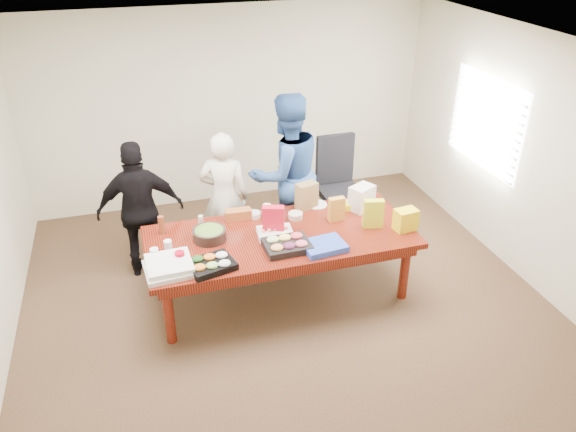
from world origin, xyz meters
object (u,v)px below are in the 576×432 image
object	(u,v)px
office_chair	(340,189)
person_center	(225,197)
salad_bowl	(209,235)
sheet_cake	(275,233)
conference_table	(281,265)
person_right	(286,174)

from	to	relation	value
office_chair	person_center	bearing A→B (deg)	-174.18
office_chair	salad_bowl	world-z (taller)	office_chair
office_chair	sheet_cake	size ratio (longest dim) A/B	3.32
office_chair	person_center	size ratio (longest dim) A/B	0.75
person_center	sheet_cake	world-z (taller)	person_center
conference_table	person_center	world-z (taller)	person_center
conference_table	person_center	distance (m)	1.11
conference_table	person_right	bearing A→B (deg)	70.27
salad_bowl	sheet_cake	bearing A→B (deg)	-10.68
conference_table	office_chair	distance (m)	1.59
person_center	sheet_cake	bearing A→B (deg)	129.64
person_right	sheet_cake	world-z (taller)	person_right
conference_table	person_right	size ratio (longest dim) A/B	1.43
sheet_cake	office_chair	bearing A→B (deg)	48.35
office_chair	person_right	bearing A→B (deg)	-169.43
sheet_cake	person_right	bearing A→B (deg)	71.95
conference_table	person_center	bearing A→B (deg)	113.82
office_chair	person_right	world-z (taller)	person_right
conference_table	person_right	world-z (taller)	person_right
office_chair	person_center	distance (m)	1.55
office_chair	person_right	xyz separation A→B (m)	(-0.77, -0.16, 0.39)
person_center	sheet_cake	distance (m)	1.00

